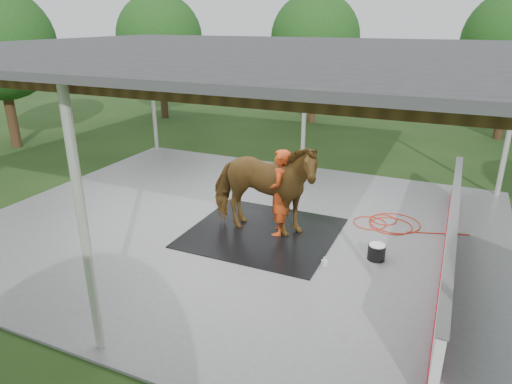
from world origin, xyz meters
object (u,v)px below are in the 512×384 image
at_px(dasher_board, 450,240).
at_px(wash_bucket, 376,252).
at_px(handler, 279,193).
at_px(horse, 263,188).

bearing_deg(dasher_board, wash_bucket, -164.32).
height_order(handler, wash_bucket, handler).
height_order(horse, wash_bucket, horse).
bearing_deg(handler, horse, -80.60).
distance_m(handler, wash_bucket, 2.42).
height_order(dasher_board, wash_bucket, dasher_board).
bearing_deg(horse, handler, -71.85).
distance_m(dasher_board, horse, 3.94).
bearing_deg(dasher_board, horse, -177.19).
xyz_separation_m(dasher_board, horse, (-3.90, -0.19, 0.56)).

